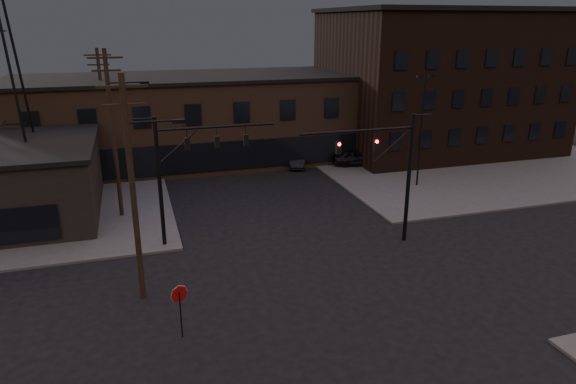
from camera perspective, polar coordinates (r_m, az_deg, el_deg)
The scene contains 15 objects.
ground at distance 27.04m, azimuth 5.26°, elevation -10.63°, with size 140.00×140.00×0.00m, color black.
sidewalk_ne at distance 55.34m, azimuth 17.91°, elevation 3.90°, with size 30.00×30.00×0.15m, color #474744.
building_row at distance 51.43m, azimuth -6.55°, elevation 8.11°, with size 40.00×12.00×8.00m, color brown.
building_right at distance 57.41m, azimuth 16.32°, elevation 11.60°, with size 22.00×16.00×14.00m, color black.
traffic_signal_near at distance 31.15m, azimuth 11.55°, elevation 2.84°, with size 7.12×0.24×8.00m.
traffic_signal_far at distance 30.95m, azimuth -11.83°, elevation 2.88°, with size 7.12×0.24×8.00m.
stop_sign at distance 22.79m, azimuth -11.95°, elevation -11.60°, with size 0.72×0.33×2.48m.
utility_pole_near at distance 24.84m, azimuth -16.77°, elevation 0.70°, with size 3.70×0.28×11.00m.
utility_pole_mid at distance 36.46m, azimuth -18.78°, elevation 6.42°, with size 3.70×0.28×11.50m.
utility_pole_far at distance 48.38m, azimuth -19.81°, elevation 8.65°, with size 2.20×0.28×11.00m.
lot_light_a at distance 42.81m, azimuth 14.66°, elevation 7.61°, with size 1.50×0.28×9.14m.
lot_light_b at distance 50.18m, azimuth 17.60°, elevation 8.87°, with size 1.50×0.28×9.14m.
parked_car_lot_a at distance 48.98m, azimuth 7.53°, elevation 3.83°, with size 1.77×4.39×1.50m, color black.
parked_car_lot_b at distance 52.25m, azimuth 11.60°, elevation 4.53°, with size 2.09×5.14×1.49m, color silver.
car_crossing at distance 48.67m, azimuth 1.11°, elevation 3.61°, with size 1.41×4.04×1.33m, color black.
Camera 1 is at (-9.26, -21.77, 13.09)m, focal length 32.00 mm.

